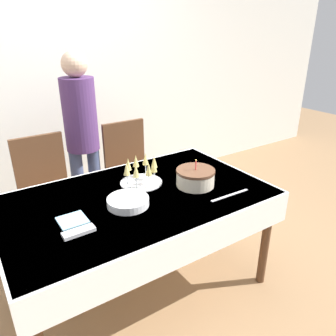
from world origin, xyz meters
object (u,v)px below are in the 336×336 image
dining_chair_far_right (131,170)px  champagne_tray (141,170)px  plate_stack_main (128,202)px  person_standing (81,129)px  birthday_cake (195,177)px  dining_chair_far_left (47,191)px

dining_chair_far_right → champagne_tray: bearing=-110.9°
plate_stack_main → person_standing: 1.09m
dining_chair_far_right → champagne_tray: size_ratio=3.34×
dining_chair_far_right → birthday_cake: dining_chair_far_right is taller
dining_chair_far_left → birthday_cake: (0.77, -0.92, 0.28)m
person_standing → champagne_tray: bearing=-83.1°
dining_chair_far_right → plate_stack_main: bearing=-117.8°
dining_chair_far_right → plate_stack_main: dining_chair_far_right is taller
dining_chair_far_left → dining_chair_far_right: bearing=0.0°
dining_chair_far_right → dining_chair_far_left: bearing=-180.0°
dining_chair_far_left → champagne_tray: (0.49, -0.69, 0.31)m
dining_chair_far_left → dining_chair_far_right: size_ratio=1.00×
person_standing → plate_stack_main: bearing=-96.2°
champagne_tray → person_standing: bearing=96.9°
champagne_tray → plate_stack_main: 0.32m
plate_stack_main → dining_chair_far_left: bearing=106.5°
dining_chair_far_left → champagne_tray: bearing=-54.7°
champagne_tray → person_standing: size_ratio=0.18×
dining_chair_far_left → champagne_tray: 0.90m
dining_chair_far_left → dining_chair_far_right: 0.75m
birthday_cake → champagne_tray: bearing=141.1°
dining_chair_far_right → person_standing: (-0.36, 0.16, 0.41)m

